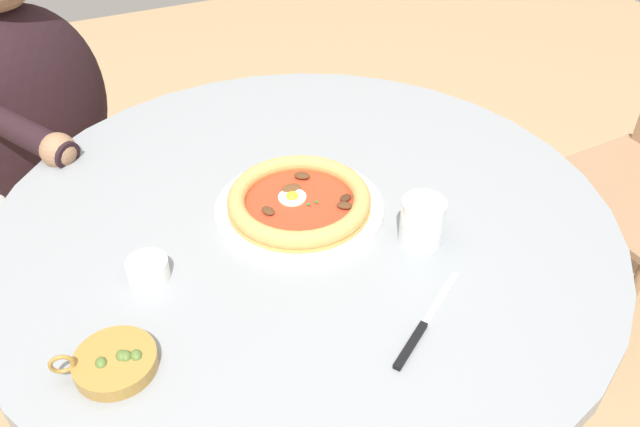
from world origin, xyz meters
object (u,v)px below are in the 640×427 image
Objects in this scene: water_glass at (422,224)px; steak_knife at (419,332)px; olive_pan at (115,362)px; dining_table at (304,273)px; pizza_on_plate at (297,203)px; diner_person at (54,177)px; ramekin_capers at (148,269)px; cafe_chair_diner at (20,152)px.

water_glass is 0.44× the size of steak_knife.
steak_knife is at bearing 74.02° from olive_pan.
pizza_on_plate is at bearing -168.64° from dining_table.
olive_pan is (0.21, -0.35, -0.01)m from pizza_on_plate.
diner_person is (-0.83, -0.55, -0.28)m from water_glass.
dining_table is 0.32m from ramekin_capers.
ramekin_capers is at bearing 12.40° from cafe_chair_diner.
cafe_chair_diner is (-1.11, -0.51, -0.23)m from steak_knife.
diner_person reaches higher than steak_knife.
pizza_on_plate is 4.58× the size of ramekin_capers.
olive_pan is 0.92m from diner_person.
steak_knife is 0.16× the size of diner_person.
cafe_chair_diner reaches higher than water_glass.
water_glass reaches higher than pizza_on_plate.
steak_knife is 2.83× the size of ramekin_capers.
diner_person reaches higher than dining_table.
cafe_chair_diner is at bearing -173.94° from olive_pan.
pizza_on_plate reaches higher than steak_knife.
pizza_on_plate is 1.62× the size of steak_knife.
olive_pan is 1.03m from cafe_chair_diner.
cafe_chair_diner is (-0.12, -0.06, 0.02)m from diner_person.
pizza_on_plate is 2.15× the size of olive_pan.
ramekin_capers reaches higher than dining_table.
dining_table is 13.57× the size of water_glass.
dining_table is at bearing -132.35° from water_glass.
water_glass is 0.20m from steak_knife.
cafe_chair_diner is (-0.80, -0.46, -0.09)m from dining_table.
diner_person is 0.14m from cafe_chair_diner.
olive_pan reaches higher than steak_knife.
olive_pan is at bearing -83.57° from water_glass.
ramekin_capers is 0.08× the size of cafe_chair_diner.
water_glass is at bearing 47.65° from dining_table.
pizza_on_plate is 0.94m from cafe_chair_diner.
steak_knife is at bearing 50.16° from ramekin_capers.
pizza_on_plate is 0.26× the size of diner_person.
cafe_chair_diner is at bearing -155.48° from steak_knife.
olive_pan reaches higher than pizza_on_plate.
water_glass reaches higher than olive_pan.
steak_knife is at bearing 8.53° from dining_table.
pizza_on_plate is at bearing -171.32° from steak_knife.
olive_pan is (0.19, -0.36, 0.15)m from dining_table.
water_glass is at bearing 33.59° from diner_person.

